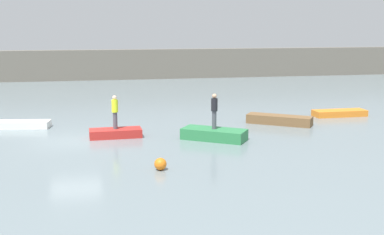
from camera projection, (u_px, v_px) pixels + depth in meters
ground_plane at (74, 141)px, 24.86m from camera, size 120.00×120.00×0.00m
embankment_wall at (83, 65)px, 51.01m from camera, size 80.00×1.20×3.05m
rowboat_white at (19, 124)px, 27.99m from camera, size 3.46×1.56×0.39m
rowboat_red at (116, 133)px, 25.69m from camera, size 2.66×1.16×0.44m
rowboat_green at (214, 134)px, 25.15m from camera, size 3.36×2.83×0.55m
rowboat_brown at (279, 120)px, 28.97m from camera, size 3.62×2.92×0.52m
rowboat_orange at (339, 113)px, 31.53m from camera, size 3.33×1.13×0.38m
person_hiviz_shirt at (115, 110)px, 25.47m from camera, size 0.32×0.32×1.73m
person_dark_shirt at (214, 109)px, 24.91m from camera, size 0.32×0.32×1.77m
mooring_buoy at (160, 164)px, 19.97m from camera, size 0.50×0.50×0.50m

